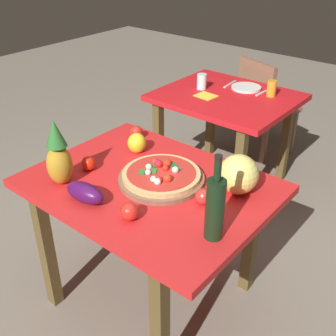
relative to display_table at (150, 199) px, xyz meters
name	(u,v)px	position (x,y,z in m)	size (l,w,h in m)	color
ground_plane	(153,293)	(0.00, 0.00, -0.64)	(10.00, 10.00, 0.00)	gray
display_table	(150,199)	(0.00, 0.00, 0.00)	(1.13, 0.85, 0.74)	brown
background_table	(226,109)	(-0.35, 1.23, -0.02)	(0.94, 0.80, 0.74)	brown
dining_chair	(263,103)	(-0.36, 1.86, -0.16)	(0.51, 0.51, 0.85)	brown
pizza_board	(161,179)	(0.04, 0.04, 0.11)	(0.41, 0.41, 0.03)	brown
pizza	(161,174)	(0.04, 0.04, 0.14)	(0.37, 0.37, 0.06)	tan
wine_bottle	(215,207)	(0.45, -0.14, 0.23)	(0.08, 0.08, 0.36)	black
pineapple_left	(58,156)	(-0.32, -0.26, 0.24)	(0.12, 0.12, 0.32)	#BA8B24
melon	(238,174)	(0.36, 0.20, 0.19)	(0.18, 0.18, 0.18)	#EDDC6B
bell_pepper	(137,143)	(-0.26, 0.19, 0.15)	(0.10, 0.10, 0.11)	yellow
eggplant	(85,193)	(-0.12, -0.29, 0.14)	(0.20, 0.09, 0.09)	#440F4A
tomato_near_board	(136,132)	(-0.37, 0.31, 0.13)	(0.07, 0.07, 0.07)	red
tomato_by_bottle	(130,211)	(0.12, -0.26, 0.14)	(0.08, 0.08, 0.08)	red
tomato_at_corner	(203,197)	(0.29, 0.02, 0.13)	(0.07, 0.07, 0.07)	red
tomato_beside_pepper	(88,163)	(-0.31, -0.10, 0.13)	(0.07, 0.07, 0.07)	red
drinking_glass_juice	(272,88)	(-0.09, 1.40, 0.15)	(0.07, 0.07, 0.11)	orange
drinking_glass_water	(202,82)	(-0.56, 1.21, 0.15)	(0.07, 0.07, 0.11)	silver
dinner_plate	(246,88)	(-0.30, 1.43, 0.10)	(0.22, 0.22, 0.02)	white
fork_utensil	(230,84)	(-0.44, 1.43, 0.10)	(0.02, 0.18, 0.01)	silver
knife_utensil	(263,92)	(-0.16, 1.43, 0.10)	(0.02, 0.18, 0.01)	silver
napkin_folded	(206,96)	(-0.44, 1.11, 0.10)	(0.14, 0.12, 0.01)	yellow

